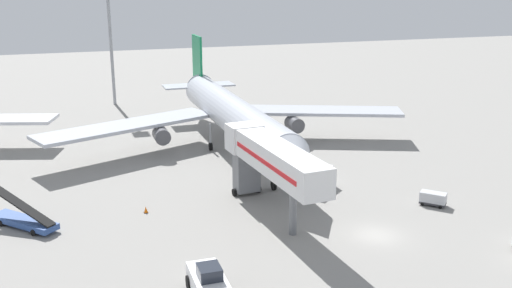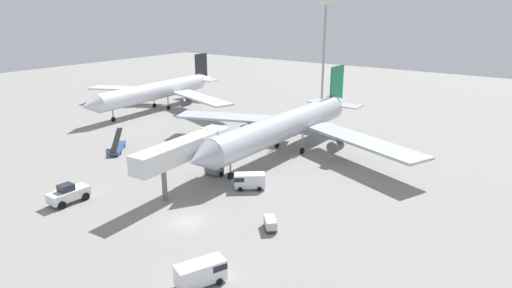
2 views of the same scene
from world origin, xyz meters
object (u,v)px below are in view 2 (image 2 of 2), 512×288
Objects in this scene: belt_loader_truck at (117,147)px; service_van_mid_center at (249,180)px; jet_bridge at (189,150)px; airplane_background at (159,91)px; apron_light_mast at (325,35)px; airplane_at_gate at (288,125)px; baggage_cart_near_left at (270,223)px; service_van_far_right at (202,272)px; pushback_tug at (68,194)px; safety_cone_alpha at (158,162)px.

service_van_mid_center is at bearing 0.72° from belt_loader_truck.
jet_bridge is 3.87× the size of service_van_mid_center.
airplane_background is 44.24m from apron_light_mast.
airplane_at_gate is 1.90× the size of apron_light_mast.
service_van_mid_center is 0.10× the size of airplane_background.
service_van_mid_center is at bearing -29.11° from airplane_background.
apron_light_mast is (-25.71, 61.42, 17.76)m from baggage_cart_near_left.
service_van_far_right is 77.14m from airplane_background.
service_van_far_right is at bearing -64.03° from service_van_mid_center.
service_van_mid_center is at bearing 115.97° from service_van_far_right.
service_van_mid_center is at bearing 139.03° from baggage_cart_near_left.
baggage_cart_near_left is at bearing 20.89° from pushback_tug.
jet_bridge is 17.17m from pushback_tug.
airplane_at_gate reaches higher than baggage_cart_near_left.
belt_loader_truck is at bearing 153.02° from service_van_far_right.
safety_cone_alpha is (-18.75, -0.53, -0.98)m from service_van_mid_center.
jet_bridge is 59.93m from apron_light_mast.
baggage_cart_near_left is (39.33, -7.74, -0.01)m from belt_loader_truck.
pushback_tug reaches higher than service_van_far_right.
service_van_far_right is 0.11× the size of airplane_background.
apron_light_mast is at bearing 112.72° from baggage_cart_near_left.
belt_loader_truck is 9.94× the size of safety_cone_alpha.
baggage_cart_near_left is 69.22m from airplane_background.
service_van_mid_center is 6.95× the size of safety_cone_alpha.
service_van_far_right is 23.14m from service_van_mid_center.
airplane_at_gate is 18.75× the size of baggage_cart_near_left.
airplane_background reaches higher than pushback_tug.
airplane_at_gate is 22.45m from jet_bridge.
pushback_tug is at bearing -83.72° from safety_cone_alpha.
apron_light_mast is at bearing 75.76° from belt_loader_truck.
pushback_tug is 22.09m from belt_loader_truck.
belt_loader_truck is 1.30× the size of service_van_far_right.
jet_bridge reaches higher than service_van_far_right.
pushback_tug is (-9.54, -13.57, -4.45)m from jet_bridge.
pushback_tug is 0.20× the size of apron_light_mast.
belt_loader_truck reaches higher than service_van_mid_center.
pushback_tug is 7.99× the size of safety_cone_alpha.
jet_bridge is 3.50× the size of service_van_far_right.
service_van_mid_center is 58.36m from apron_light_mast.
apron_light_mast reaches higher than baggage_cart_near_left.
safety_cone_alpha is (-28.09, 7.58, -0.44)m from baggage_cart_near_left.
belt_loader_truck is 1.43× the size of service_van_mid_center.
apron_light_mast reaches higher than airplane_at_gate.
pushback_tug is at bearing -53.38° from belt_loader_truck.
baggage_cart_near_left is (9.35, -8.12, -0.54)m from service_van_mid_center.
airplane_background is at bearing 125.73° from pushback_tug.
jet_bridge is 0.67× the size of apron_light_mast.
jet_bridge is 17.70m from baggage_cart_near_left.
pushback_tug is 1.04× the size of service_van_far_right.
service_van_far_right is at bearing -39.00° from airplane_background.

